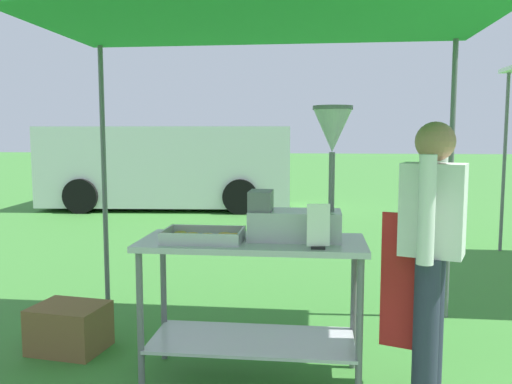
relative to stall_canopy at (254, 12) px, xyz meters
The scene contains 9 objects.
ground_plane 5.56m from the stall_canopy, 87.41° to the left, with size 70.00×70.00×0.00m, color #3D7F33.
stall_canopy is the anchor object (origin of this frame).
donut_cart 1.63m from the stall_canopy, 90.00° to the right, with size 1.38×0.59×0.89m.
donut_tray 1.39m from the stall_canopy, 149.31° to the right, with size 0.48×0.31×0.07m.
donut_fryer 1.14m from the stall_canopy, 10.78° to the right, with size 0.62×0.28×0.81m.
menu_sign 1.37m from the stall_canopy, 38.10° to the right, with size 0.13×0.05×0.26m.
vendor 1.73m from the stall_canopy, 13.37° to the right, with size 0.46×0.53×1.61m.
supply_crate 2.52m from the stall_canopy, behind, with size 0.54×0.45×0.33m.
van_white 8.23m from the stall_canopy, 109.34° to the left, with size 5.16×2.39×1.69m.
Camera 1 is at (0.16, -2.36, 1.54)m, focal length 37.41 mm.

